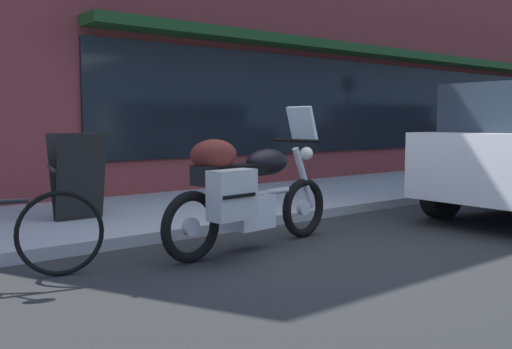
{
  "coord_description": "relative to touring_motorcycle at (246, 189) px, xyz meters",
  "views": [
    {
      "loc": [
        -3.81,
        -3.91,
        1.23
      ],
      "look_at": [
        -0.24,
        0.53,
        0.7
      ],
      "focal_mm": 39.64,
      "sensor_mm": 36.0,
      "label": 1
    }
  ],
  "objects": [
    {
      "name": "ground_plane",
      "position": [
        0.56,
        -0.28,
        -0.6
      ],
      "size": [
        80.0,
        80.0,
        0.0
      ],
      "primitive_type": "plane",
      "color": "#282828"
    },
    {
      "name": "sandwich_board_sign",
      "position": [
        -0.82,
        2.07,
        0.01
      ],
      "size": [
        0.55,
        0.42,
        0.98
      ],
      "color": "black",
      "rests_on": "sidewalk_curb"
    },
    {
      "name": "sidewalk_curb",
      "position": [
        9.56,
        2.25,
        -0.54
      ],
      "size": [
        30.0,
        2.86,
        0.12
      ],
      "color": "#A3A3A3",
      "rests_on": "ground_plane"
    },
    {
      "name": "touring_motorcycle",
      "position": [
        0.0,
        0.0,
        0.0
      ],
      "size": [
        2.17,
        0.82,
        1.4
      ],
      "color": "black",
      "rests_on": "ground_plane"
    },
    {
      "name": "storefront_building",
      "position": [
        7.62,
        3.84,
        2.8
      ],
      "size": [
        22.11,
        0.9,
        6.96
      ],
      "color": "brown",
      "rests_on": "ground_plane"
    }
  ]
}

